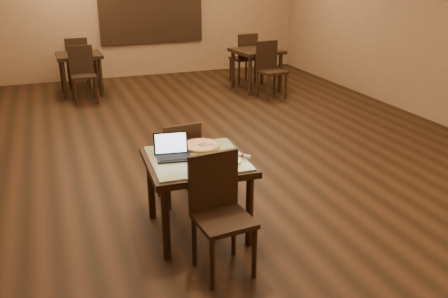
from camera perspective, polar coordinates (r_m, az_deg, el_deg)
name	(u,v)px	position (r m, az deg, el deg)	size (l,w,h in m)	color
ground	(199,149)	(6.64, -3.05, -0.01)	(10.00, 10.00, 0.00)	black
wall_back	(129,9)	(11.10, -11.42, 16.21)	(8.00, 0.02, 3.00)	#8B6347
wall_right	(441,27)	(8.35, 24.66, 13.20)	(0.02, 10.00, 3.00)	#8B6347
mural	(151,6)	(11.15, -8.76, 16.65)	(2.34, 0.05, 1.64)	#285F96
tiled_table	(197,168)	(4.37, -3.26, -2.28)	(0.97, 0.97, 0.76)	black
chair_main_near	(219,207)	(3.89, -0.61, -6.95)	(0.47, 0.47, 1.00)	black
chair_main_far	(180,158)	(4.98, -5.30, -1.12)	(0.43, 0.43, 0.91)	black
laptop	(173,151)	(4.35, -6.21, -0.23)	(0.34, 0.29, 0.21)	black
plate	(226,161)	(4.24, 0.28, -1.41)	(0.26, 0.26, 0.01)	white
pizza_slice	(226,159)	(4.23, 0.28, -1.21)	(0.20, 0.20, 0.02)	#F8E6A5
pizza_pan	(201,147)	(4.58, -2.76, 0.28)	(0.36, 0.36, 0.01)	silver
pizza_whole	(201,145)	(4.57, -2.77, 0.45)	(0.36, 0.36, 0.03)	#F8E6A5
spatula	(204,145)	(4.56, -2.45, 0.49)	(0.10, 0.23, 0.01)	silver
napkin_roll	(243,155)	(4.33, 2.31, -0.78)	(0.12, 0.14, 0.04)	white
other_table_a	(257,56)	(9.75, 3.94, 11.06)	(0.97, 0.97, 0.82)	black
other_table_a_chair_near	(269,66)	(9.21, 5.48, 9.88)	(0.51, 0.51, 1.06)	black
other_table_a_chair_far	(245,55)	(10.33, 2.54, 11.20)	(0.51, 0.51, 1.06)	black
other_table_b	(79,61)	(9.83, -17.01, 10.14)	(0.86, 0.86, 0.79)	black
other_table_b_chair_near	(82,71)	(9.25, -16.67, 9.02)	(0.45, 0.45, 1.03)	black
other_table_b_chair_far	(77,59)	(10.43, -17.23, 10.26)	(0.45, 0.45, 1.03)	black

